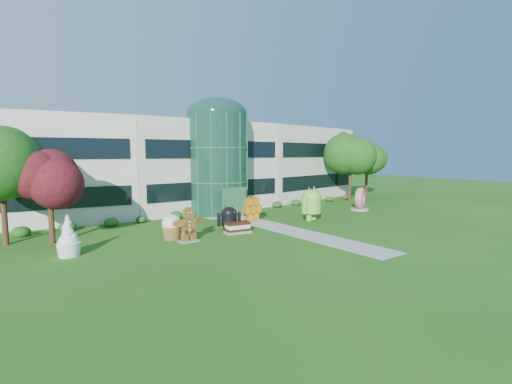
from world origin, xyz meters
TOP-DOWN VIEW (x-y plane):
  - ground at (0.00, 0.00)m, footprint 140.00×140.00m
  - building at (0.00, 18.00)m, footprint 46.00×15.00m
  - atrium at (0.00, 12.00)m, footprint 6.00×6.00m
  - walkway at (0.00, 2.00)m, footprint 2.40×20.00m
  - tree_red at (-15.50, 7.50)m, footprint 4.00×4.00m
  - trees_backdrop at (0.00, 13.00)m, footprint 52.00×8.00m
  - android_green at (4.62, 3.44)m, footprint 3.34×2.68m
  - android_black at (-3.95, 3.75)m, footprint 2.25×1.79m
  - donut at (12.73, 4.42)m, footprint 2.63×2.07m
  - gingerbread at (-7.96, 2.57)m, footprint 2.70×1.33m
  - ice_cream_sandwich at (-3.78, 2.83)m, footprint 2.08×1.27m
  - honeycomb at (-0.22, 5.83)m, footprint 2.70×1.56m
  - froyo at (-15.21, 3.50)m, footprint 1.73×1.73m
  - cupcake at (-8.56, 3.97)m, footprint 1.84×1.84m

SIDE VIEW (x-z plane):
  - ground at x=0.00m, z-range 0.00..0.00m
  - walkway at x=0.00m, z-range 0.00..0.04m
  - ice_cream_sandwich at x=-3.78m, z-range 0.00..0.87m
  - cupcake at x=-8.56m, z-range 0.00..1.77m
  - honeycomb at x=-0.22m, z-range 0.00..2.01m
  - android_black at x=-3.95m, z-range 0.00..2.24m
  - gingerbread at x=-7.96m, z-range 0.00..2.40m
  - froyo at x=-15.21m, z-range 0.00..2.46m
  - donut at x=12.73m, z-range 0.00..2.47m
  - android_green at x=4.62m, z-range 0.00..3.30m
  - tree_red at x=-15.50m, z-range 0.00..6.00m
  - trees_backdrop at x=0.00m, z-range 0.00..8.40m
  - building at x=0.00m, z-range 0.00..9.30m
  - atrium at x=0.00m, z-range 0.00..9.80m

